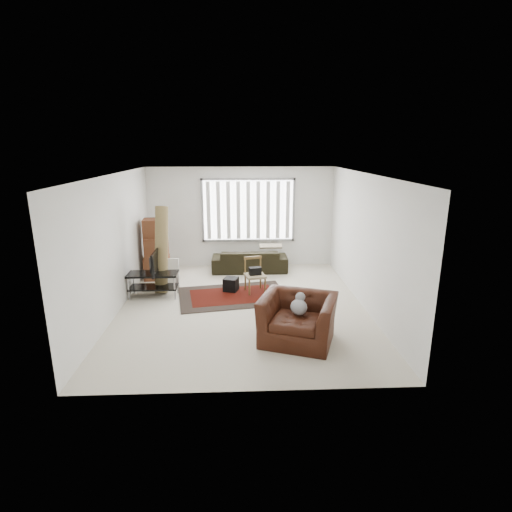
{
  "coord_description": "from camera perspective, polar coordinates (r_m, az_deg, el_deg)",
  "views": [
    {
      "loc": [
        -0.06,
        -7.74,
        3.21
      ],
      "look_at": [
        0.28,
        0.11,
        1.05
      ],
      "focal_mm": 28.0,
      "sensor_mm": 36.0,
      "label": 1
    }
  ],
  "objects": [
    {
      "name": "room",
      "position": [
        8.37,
        -1.83,
        5.39
      ],
      "size": [
        6.0,
        6.02,
        2.71
      ],
      "color": "beige",
      "rests_on": "ground"
    },
    {
      "name": "persian_rug",
      "position": [
        8.92,
        -3.26,
        -5.68
      ],
      "size": [
        2.58,
        1.95,
        0.02
      ],
      "color": "black",
      "rests_on": "ground"
    },
    {
      "name": "tv_stand",
      "position": [
        9.04,
        -14.47,
        -3.29
      ],
      "size": [
        1.09,
        0.49,
        0.54
      ],
      "color": "black",
      "rests_on": "ground"
    },
    {
      "name": "tv",
      "position": [
        8.92,
        -14.64,
        -0.83
      ],
      "size": [
        0.11,
        0.88,
        0.51
      ],
      "primitive_type": "imported",
      "rotation": [
        0.0,
        0.0,
        1.57
      ],
      "color": "black",
      "rests_on": "tv_stand"
    },
    {
      "name": "subwoofer",
      "position": [
        9.16,
        -3.6,
        -4.04
      ],
      "size": [
        0.38,
        0.38,
        0.3
      ],
      "primitive_type": "cube",
      "rotation": [
        0.0,
        0.0,
        -0.31
      ],
      "color": "black",
      "rests_on": "persian_rug"
    },
    {
      "name": "moving_boxes",
      "position": [
        10.21,
        -14.08,
        0.67
      ],
      "size": [
        0.66,
        0.61,
        1.5
      ],
      "color": "brown",
      "rests_on": "ground"
    },
    {
      "name": "white_flatpack",
      "position": [
        9.58,
        -12.54,
        -2.41
      ],
      "size": [
        0.55,
        0.2,
        0.69
      ],
      "primitive_type": "cube",
      "rotation": [
        -0.14,
        0.0,
        0.05
      ],
      "color": "silver",
      "rests_on": "ground"
    },
    {
      "name": "rolled_rug",
      "position": [
        9.21,
        -13.35,
        0.91
      ],
      "size": [
        0.37,
        0.74,
        1.95
      ],
      "primitive_type": "cylinder",
      "rotation": [
        -0.22,
        0.0,
        -0.12
      ],
      "color": "olive",
      "rests_on": "ground"
    },
    {
      "name": "sofa",
      "position": [
        10.57,
        -0.91,
        -0.15
      ],
      "size": [
        1.98,
        0.86,
        0.76
      ],
      "primitive_type": "imported",
      "rotation": [
        0.0,
        0.0,
        3.14
      ],
      "color": "black",
      "rests_on": "ground"
    },
    {
      "name": "side_chair",
      "position": [
        8.99,
        -0.17,
        -2.52
      ],
      "size": [
        0.52,
        0.52,
        0.8
      ],
      "rotation": [
        0.0,
        0.0,
        0.23
      ],
      "color": "#867858",
      "rests_on": "ground"
    },
    {
      "name": "armchair",
      "position": [
        6.84,
        6.0,
        -8.47
      ],
      "size": [
        1.51,
        1.42,
        0.91
      ],
      "rotation": [
        0.0,
        0.0,
        -0.35
      ],
      "color": "#38160B",
      "rests_on": "ground"
    }
  ]
}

